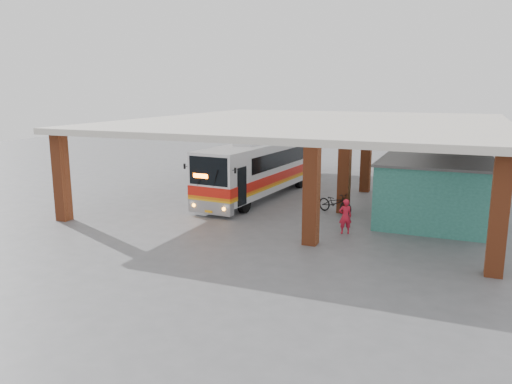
{
  "coord_description": "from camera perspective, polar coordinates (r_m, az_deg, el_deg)",
  "views": [
    {
      "loc": [
        8.75,
        -22.56,
        6.47
      ],
      "look_at": [
        -0.77,
        0.0,
        1.38
      ],
      "focal_mm": 35.0,
      "sensor_mm": 36.0,
      "label": 1
    }
  ],
  "objects": [
    {
      "name": "ground",
      "position": [
        25.05,
        1.62,
        -3.22
      ],
      "size": [
        90.0,
        90.0,
        0.0
      ],
      "primitive_type": "plane",
      "color": "#515154",
      "rests_on": "ground"
    },
    {
      "name": "shop_building",
      "position": [
        27.04,
        19.82,
        0.59
      ],
      "size": [
        5.2,
        8.2,
        3.11
      ],
      "color": "#296657",
      "rests_on": "ground"
    },
    {
      "name": "pedestrian",
      "position": [
        22.91,
        10.17,
        -2.76
      ],
      "size": [
        0.69,
        0.6,
        1.61
      ],
      "primitive_type": "imported",
      "rotation": [
        0.0,
        0.0,
        3.58
      ],
      "color": "red",
      "rests_on": "ground"
    },
    {
      "name": "brick_columns",
      "position": [
        28.84,
        7.92,
        3.07
      ],
      "size": [
        20.1,
        21.6,
        4.35
      ],
      "color": "#964220",
      "rests_on": "ground"
    },
    {
      "name": "motorcycle",
      "position": [
        26.65,
        9.02,
        -1.22
      ],
      "size": [
        2.24,
        1.52,
        1.12
      ],
      "primitive_type": "imported",
      "rotation": [
        0.0,
        0.0,
        1.16
      ],
      "color": "black",
      "rests_on": "ground"
    },
    {
      "name": "red_chair",
      "position": [
        29.7,
        14.95,
        -0.55
      ],
      "size": [
        0.52,
        0.52,
        0.76
      ],
      "rotation": [
        0.0,
        0.0,
        0.41
      ],
      "color": "red",
      "rests_on": "ground"
    },
    {
      "name": "coach_bus",
      "position": [
        30.26,
        0.64,
        2.77
      ],
      "size": [
        3.45,
        12.24,
        3.52
      ],
      "rotation": [
        0.0,
        0.0,
        -0.08
      ],
      "color": "silver",
      "rests_on": "ground"
    },
    {
      "name": "canopy_roof",
      "position": [
        30.28,
        7.08,
        7.93
      ],
      "size": [
        21.0,
        23.0,
        0.3
      ],
      "primitive_type": "cube",
      "color": "beige",
      "rests_on": "brick_columns"
    }
  ]
}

